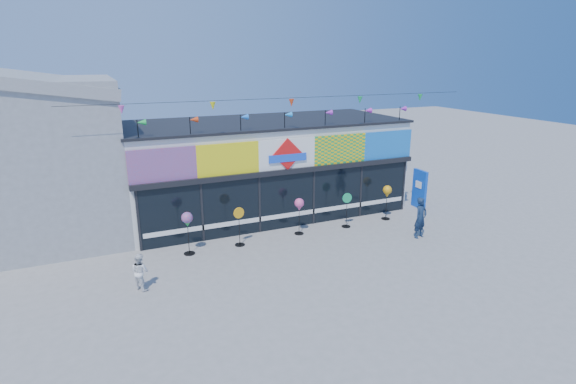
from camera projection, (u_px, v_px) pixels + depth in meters
ground at (327, 260)px, 15.57m from camera, size 80.00×80.00×0.00m
kite_shop at (265, 166)px, 20.20m from camera, size 16.00×5.70×5.31m
neighbour_building at (7, 155)px, 16.93m from camera, size 8.18×7.20×6.87m
blue_sign at (419, 189)px, 20.78m from camera, size 0.18×0.90×1.80m
spinner_0 at (187, 221)px, 15.69m from camera, size 0.40×0.40×1.57m
spinner_1 at (239, 225)px, 16.58m from camera, size 0.42×0.38×1.49m
spinner_2 at (299, 206)px, 17.55m from camera, size 0.37×0.37×1.48m
spinner_3 at (347, 209)px, 18.42m from camera, size 0.41×0.37×1.46m
spinner_4 at (387, 192)px, 19.19m from camera, size 0.38×0.38×1.51m
adult_man at (421, 218)px, 17.31m from camera, size 0.66×0.51×1.61m
child at (140, 272)px, 13.45m from camera, size 0.59×0.64×1.15m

